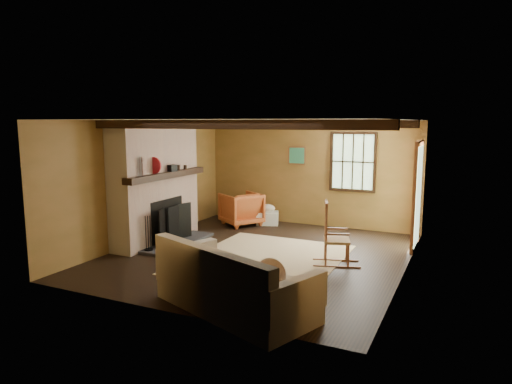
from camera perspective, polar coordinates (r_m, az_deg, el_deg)
The scene contains 10 objects.
ground at distance 8.29m, azimuth 0.38°, elevation -7.85°, with size 5.50×5.50×0.00m, color black.
room_envelope at distance 8.12m, azimuth 2.57°, elevation 3.56°, with size 5.02×5.52×2.44m.
fireplace at distance 9.19m, azimuth -12.30°, elevation 0.64°, with size 1.02×2.30×2.40m.
rug at distance 8.03m, azimuth 1.08°, elevation -8.37°, with size 2.50×3.00×0.01m, color tan.
rocking_chair at distance 7.76m, azimuth 9.77°, elevation -5.68°, with size 0.86×0.63×1.07m.
sofa at distance 5.85m, azimuth -3.04°, elevation -11.81°, with size 2.37×1.66×0.88m.
firewood_pile at distance 11.36m, azimuth -2.96°, elevation -2.65°, with size 0.69×0.13×0.25m.
laundry_basket at distance 10.65m, azimuth 1.45°, elevation -3.27°, with size 0.50×0.38×0.30m, color white.
basket_pillow at distance 10.60m, azimuth 1.45°, elevation -2.02°, with size 0.35×0.28×0.18m, color beige.
armchair at distance 10.56m, azimuth -1.86°, elevation -2.11°, with size 0.81×0.83×0.76m, color #BF6026.
Camera 1 is at (3.35, -7.20, 2.37)m, focal length 32.00 mm.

